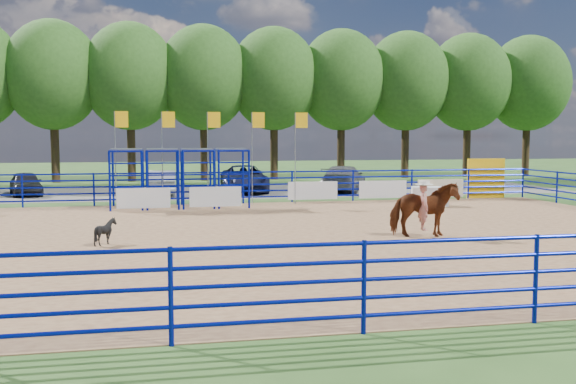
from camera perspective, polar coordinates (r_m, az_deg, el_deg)
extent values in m
plane|color=#3C6126|center=(20.00, -2.23, -4.01)|extent=(120.00, 120.00, 0.00)
cube|color=#9F764F|center=(20.00, -2.23, -3.98)|extent=(30.00, 20.00, 0.02)
cube|color=slate|center=(36.77, -6.45, 0.09)|extent=(40.00, 10.00, 0.01)
cube|color=white|center=(29.32, 12.48, -0.38)|extent=(1.73, 1.18, 0.85)
imported|color=brown|center=(20.20, 11.98, -1.52)|extent=(2.14, 1.22, 1.71)
imported|color=#AD2418|center=(20.13, 12.02, 0.72)|extent=(0.42, 0.57, 1.44)
cylinder|color=white|center=(20.09, 12.06, 2.85)|extent=(0.54, 0.54, 0.12)
imported|color=black|center=(19.14, -15.91, -3.39)|extent=(0.78, 0.72, 0.77)
imported|color=black|center=(36.50, -22.29, 0.71)|extent=(2.40, 3.96, 1.26)
imported|color=#92959A|center=(34.65, -11.18, 0.82)|extent=(1.42, 3.98, 1.31)
imported|color=#151835|center=(35.79, -3.93, 1.18)|extent=(2.77, 5.48, 1.49)
imported|color=slate|center=(36.28, 4.95, 1.20)|extent=(3.94, 5.42, 1.46)
cube|color=white|center=(27.41, -12.72, -0.53)|extent=(2.20, 0.04, 0.85)
cube|color=white|center=(27.50, -6.46, -0.42)|extent=(2.20, 0.04, 0.85)
cube|color=white|center=(30.43, 2.22, 0.13)|extent=(2.40, 0.04, 0.85)
cube|color=white|center=(31.43, 8.43, 0.24)|extent=(2.40, 0.04, 0.85)
cube|color=beige|center=(32.57, 13.41, 0.32)|extent=(2.40, 0.04, 0.90)
cube|color=yellow|center=(33.79, 17.18, 1.16)|extent=(2.00, 0.12, 2.00)
cylinder|color=#3F2B19|center=(46.03, -20.00, 3.79)|extent=(0.56, 0.56, 4.80)
ellipsoid|color=#2B551B|center=(46.23, -20.20, 10.19)|extent=(6.40, 6.40, 7.36)
cylinder|color=#3F2B19|center=(45.55, -13.76, 3.94)|extent=(0.56, 0.56, 4.80)
ellipsoid|color=#2B551B|center=(45.76, -13.90, 10.41)|extent=(6.40, 6.40, 7.36)
cylinder|color=#3F2B19|center=(45.62, -7.46, 4.04)|extent=(0.56, 0.56, 4.80)
ellipsoid|color=#2B551B|center=(45.83, -7.53, 10.50)|extent=(6.40, 6.40, 7.36)
cylinder|color=#3F2B19|center=(46.23, -1.25, 4.09)|extent=(0.56, 0.56, 4.80)
ellipsoid|color=#2B551B|center=(46.44, -1.26, 10.47)|extent=(6.40, 6.40, 7.36)
cylinder|color=#3F2B19|center=(47.37, 4.73, 4.10)|extent=(0.56, 0.56, 4.80)
ellipsoid|color=#2B551B|center=(47.57, 4.77, 10.33)|extent=(6.40, 6.40, 7.36)
cylinder|color=#3F2B19|center=(48.99, 10.37, 4.06)|extent=(0.56, 0.56, 4.80)
ellipsoid|color=#2B551B|center=(49.19, 10.47, 10.09)|extent=(6.40, 6.40, 7.36)
cylinder|color=#3F2B19|center=(51.06, 15.60, 4.00)|extent=(0.56, 0.56, 4.80)
ellipsoid|color=#2B551B|center=(51.24, 15.74, 9.77)|extent=(6.40, 6.40, 7.36)
cylinder|color=#3F2B19|center=(53.51, 20.39, 3.91)|extent=(0.56, 0.56, 4.80)
ellipsoid|color=#2B551B|center=(53.69, 20.56, 9.42)|extent=(6.40, 6.40, 7.36)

